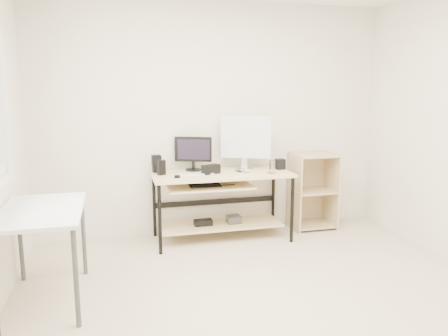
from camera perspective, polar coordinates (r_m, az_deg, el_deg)
name	(u,v)px	position (r m, az deg, el deg)	size (l,w,h in m)	color
room	(259,137)	(3.07, 4.60, 4.10)	(4.01, 4.01, 2.62)	beige
desk	(219,192)	(4.77, -0.61, -3.12)	(1.50, 0.65, 0.75)	beige
side_table	(42,219)	(3.62, -22.67, -6.16)	(0.60, 1.00, 0.75)	silver
shelf_unit	(311,190)	(5.33, 11.35, -2.84)	(0.50, 0.40, 0.90)	tan
black_monitor	(193,151)	(4.83, -4.05, 2.19)	(0.40, 0.20, 0.38)	black
white_imac	(246,139)	(4.90, 2.87, 3.86)	(0.54, 0.26, 0.60)	silver
keyboard	(195,174)	(4.63, -3.75, -0.80)	(0.38, 0.11, 0.01)	silver
mouse	(247,170)	(4.77, 2.96, -0.30)	(0.07, 0.11, 0.04)	#B2B2B7
center_speaker	(211,169)	(4.66, -1.72, -0.16)	(0.20, 0.09, 0.10)	black
speaker_left	(157,163)	(4.80, -8.81, 0.62)	(0.10, 0.10, 0.19)	black
speaker_right	(280,164)	(4.97, 7.34, 0.50)	(0.10, 0.10, 0.12)	black
audio_controller	(161,167)	(4.64, -8.18, 0.07)	(0.08, 0.05, 0.16)	black
volume_puck	(177,177)	(4.48, -6.13, -1.13)	(0.06, 0.06, 0.03)	black
smartphone	(239,171)	(4.79, 1.98, -0.44)	(0.05, 0.10, 0.01)	black
coaster	(272,173)	(4.71, 6.24, -0.68)	(0.09, 0.09, 0.01)	#AE804E
drinking_glass	(272,167)	(4.70, 6.26, 0.17)	(0.07, 0.07, 0.14)	white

